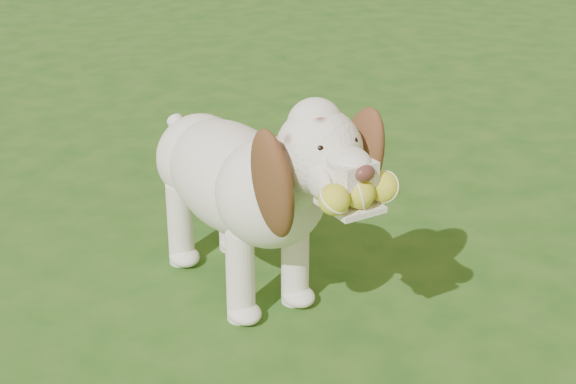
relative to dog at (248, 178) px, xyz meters
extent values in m
plane|color=#1E4C15|center=(-0.45, 0.09, -0.42)|extent=(80.00, 80.00, 0.00)
ellipsoid|color=white|center=(-0.03, 0.10, -0.04)|extent=(0.50, 0.73, 0.35)
ellipsoid|color=white|center=(0.04, -0.14, 0.00)|extent=(0.42, 0.42, 0.34)
ellipsoid|color=white|center=(-0.09, 0.33, -0.05)|extent=(0.38, 0.38, 0.31)
cylinder|color=white|center=(0.07, -0.26, 0.09)|extent=(0.25, 0.31, 0.27)
sphere|color=white|center=(0.11, -0.39, 0.22)|extent=(0.30, 0.30, 0.24)
sphere|color=white|center=(0.10, -0.37, 0.29)|extent=(0.19, 0.19, 0.16)
cube|color=white|center=(0.14, -0.52, 0.22)|extent=(0.13, 0.16, 0.07)
ellipsoid|color=#592D28|center=(0.16, -0.59, 0.23)|extent=(0.07, 0.05, 0.04)
cube|color=white|center=(0.15, -0.54, 0.12)|extent=(0.17, 0.18, 0.02)
ellipsoid|color=brown|center=(-0.03, -0.42, 0.15)|extent=(0.17, 0.25, 0.37)
ellipsoid|color=brown|center=(0.24, -0.34, 0.15)|extent=(0.18, 0.22, 0.37)
cylinder|color=white|center=(-0.13, 0.46, -0.01)|extent=(0.10, 0.18, 0.13)
cylinder|color=white|center=(-0.06, -0.15, -0.27)|extent=(0.11, 0.11, 0.30)
cylinder|color=white|center=(0.13, -0.09, -0.27)|extent=(0.11, 0.11, 0.30)
cylinder|color=white|center=(-0.18, 0.28, -0.27)|extent=(0.11, 0.11, 0.30)
cylinder|color=white|center=(0.01, 0.33, -0.27)|extent=(0.11, 0.11, 0.30)
sphere|color=yellow|center=(0.08, -0.60, 0.17)|extent=(0.10, 0.10, 0.08)
sphere|color=yellow|center=(0.16, -0.57, 0.17)|extent=(0.10, 0.10, 0.08)
sphere|color=yellow|center=(0.23, -0.55, 0.17)|extent=(0.10, 0.10, 0.08)
camera|label=1|loc=(-0.60, -2.50, 1.09)|focal=55.00mm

